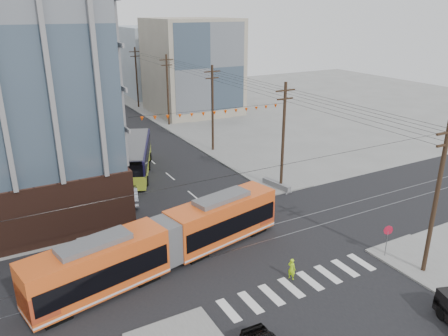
# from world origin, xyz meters

# --- Properties ---
(ground) EXTENTS (160.00, 160.00, 0.00)m
(ground) POSITION_xyz_m (0.00, 0.00, 0.00)
(ground) COLOR slate
(bg_bldg_ne_near) EXTENTS (14.00, 14.00, 16.00)m
(bg_bldg_ne_near) POSITION_xyz_m (16.00, 48.00, 8.00)
(bg_bldg_ne_near) COLOR gray
(bg_bldg_ne_near) RESTS_ON ground
(bg_bldg_ne_far) EXTENTS (16.00, 16.00, 14.00)m
(bg_bldg_ne_far) POSITION_xyz_m (18.00, 68.00, 7.00)
(bg_bldg_ne_far) COLOR #8C99A5
(bg_bldg_ne_far) RESTS_ON ground
(utility_pole_near) EXTENTS (0.30, 0.30, 11.00)m
(utility_pole_near) POSITION_xyz_m (8.50, -6.00, 5.50)
(utility_pole_near) COLOR black
(utility_pole_near) RESTS_ON ground
(utility_pole_far) EXTENTS (0.30, 0.30, 11.00)m
(utility_pole_far) POSITION_xyz_m (8.50, 56.00, 5.50)
(utility_pole_far) COLOR black
(utility_pole_far) RESTS_ON ground
(streetcar) EXTENTS (19.91, 6.84, 3.81)m
(streetcar) POSITION_xyz_m (-7.00, 3.60, 1.90)
(streetcar) COLOR #E0531A
(streetcar) RESTS_ON ground
(city_bus) EXTENTS (7.33, 12.74, 3.58)m
(city_bus) POSITION_xyz_m (-2.77, 23.12, 1.79)
(city_bus) COLOR black
(city_bus) RESTS_ON ground
(parked_car_silver) EXTENTS (2.78, 4.96, 1.55)m
(parked_car_silver) POSITION_xyz_m (-6.07, 15.52, 0.77)
(parked_car_silver) COLOR #9DA2AF
(parked_car_silver) RESTS_ON ground
(parked_car_white) EXTENTS (3.37, 5.46, 1.48)m
(parked_car_white) POSITION_xyz_m (-5.85, 20.53, 0.74)
(parked_car_white) COLOR silver
(parked_car_white) RESTS_ON ground
(parked_car_grey) EXTENTS (2.26, 4.69, 1.29)m
(parked_car_grey) POSITION_xyz_m (-5.11, 23.83, 0.64)
(parked_car_grey) COLOR #5A5B62
(parked_car_grey) RESTS_ON ground
(pedestrian) EXTENTS (0.56, 0.67, 1.58)m
(pedestrian) POSITION_xyz_m (-0.18, -2.17, 0.79)
(pedestrian) COLOR #ABE616
(pedestrian) RESTS_ON ground
(stop_sign) EXTENTS (0.96, 0.96, 2.47)m
(stop_sign) POSITION_xyz_m (7.63, -3.33, 1.24)
(stop_sign) COLOR #B0142E
(stop_sign) RESTS_ON ground
(jersey_barrier) EXTENTS (1.46, 3.65, 0.71)m
(jersey_barrier) POSITION_xyz_m (8.30, 11.49, 0.36)
(jersey_barrier) COLOR gray
(jersey_barrier) RESTS_ON ground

